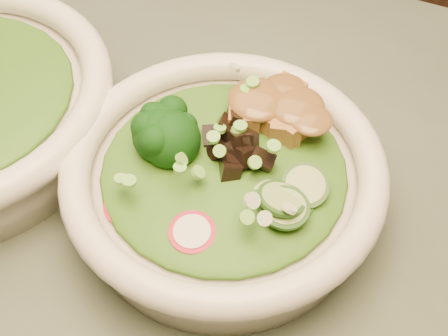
% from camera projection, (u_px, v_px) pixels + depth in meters
% --- Properties ---
extents(dining_table, '(1.20, 0.80, 0.75)m').
position_uv_depth(dining_table, '(238.00, 335.00, 0.57)').
color(dining_table, black).
rests_on(dining_table, ground).
extents(salad_bowl, '(0.25, 0.25, 0.07)m').
position_uv_depth(salad_bowl, '(224.00, 183.00, 0.49)').
color(salad_bowl, white).
rests_on(salad_bowl, dining_table).
extents(lettuce_bed, '(0.19, 0.19, 0.02)m').
position_uv_depth(lettuce_bed, '(224.00, 167.00, 0.48)').
color(lettuce_bed, '#235612').
rests_on(lettuce_bed, salad_bowl).
extents(broccoli_florets, '(0.09, 0.08, 0.04)m').
position_uv_depth(broccoli_florets, '(165.00, 120.00, 0.49)').
color(broccoli_florets, black).
rests_on(broccoli_florets, salad_bowl).
extents(radish_slices, '(0.11, 0.06, 0.02)m').
position_uv_depth(radish_slices, '(171.00, 219.00, 0.45)').
color(radish_slices, '#AA0D23').
rests_on(radish_slices, salad_bowl).
extents(cucumber_slices, '(0.08, 0.08, 0.03)m').
position_uv_depth(cucumber_slices, '(288.00, 202.00, 0.45)').
color(cucumber_slices, '#A0C86F').
rests_on(cucumber_slices, salad_bowl).
extents(mushroom_heap, '(0.08, 0.08, 0.04)m').
position_uv_depth(mushroom_heap, '(234.00, 148.00, 0.47)').
color(mushroom_heap, black).
rests_on(mushroom_heap, salad_bowl).
extents(tofu_cubes, '(0.10, 0.07, 0.03)m').
position_uv_depth(tofu_cubes, '(273.00, 115.00, 0.50)').
color(tofu_cubes, '#A46D36').
rests_on(tofu_cubes, salad_bowl).
extents(peanut_sauce, '(0.07, 0.05, 0.02)m').
position_uv_depth(peanut_sauce, '(274.00, 105.00, 0.49)').
color(peanut_sauce, brown).
rests_on(peanut_sauce, tofu_cubes).
extents(scallion_garnish, '(0.18, 0.18, 0.02)m').
position_uv_depth(scallion_garnish, '(224.00, 149.00, 0.46)').
color(scallion_garnish, '#72C144').
rests_on(scallion_garnish, salad_bowl).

